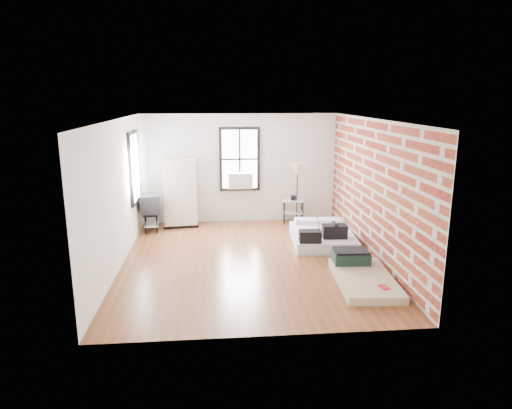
{
  "coord_description": "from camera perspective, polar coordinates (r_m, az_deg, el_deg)",
  "views": [
    {
      "loc": [
        -0.65,
        -8.66,
        3.24
      ],
      "look_at": [
        0.18,
        0.3,
        1.08
      ],
      "focal_mm": 32.0,
      "sensor_mm": 36.0,
      "label": 1
    }
  ],
  "objects": [
    {
      "name": "floor_lamp",
      "position": [
        11.66,
        5.21,
        4.03
      ],
      "size": [
        0.34,
        0.34,
        1.57
      ],
      "color": "#311E10",
      "rests_on": "ground"
    },
    {
      "name": "room_shell",
      "position": [
        9.19,
        0.3,
        4.07
      ],
      "size": [
        5.02,
        6.02,
        2.8
      ],
      "color": "silver",
      "rests_on": "ground"
    },
    {
      "name": "side_table",
      "position": [
        11.88,
        4.68,
        0.01
      ],
      "size": [
        0.58,
        0.49,
        0.71
      ],
      "rotation": [
        0.0,
        0.0,
        -0.11
      ],
      "color": "black",
      "rests_on": "ground"
    },
    {
      "name": "wardrobe",
      "position": [
        11.59,
        -9.51,
        1.39
      ],
      "size": [
        0.91,
        0.58,
        1.71
      ],
      "rotation": [
        0.0,
        0.0,
        0.11
      ],
      "color": "black",
      "rests_on": "ground"
    },
    {
      "name": "mattress_bare",
      "position": [
        8.51,
        12.98,
        -8.41
      ],
      "size": [
        1.08,
        1.88,
        0.39
      ],
      "rotation": [
        0.0,
        0.0,
        -0.07
      ],
      "color": "tan",
      "rests_on": "ground"
    },
    {
      "name": "mattress_main",
      "position": [
        10.43,
        8.26,
        -3.86
      ],
      "size": [
        1.45,
        1.89,
        0.58
      ],
      "rotation": [
        0.0,
        0.0,
        -0.07
      ],
      "color": "white",
      "rests_on": "ground"
    },
    {
      "name": "tv_stand",
      "position": [
        11.36,
        -13.05,
        -0.1
      ],
      "size": [
        0.5,
        0.67,
        0.9
      ],
      "rotation": [
        0.0,
        0.0,
        0.11
      ],
      "color": "black",
      "rests_on": "ground"
    },
    {
      "name": "ground",
      "position": [
        9.27,
        -0.93,
        -6.98
      ],
      "size": [
        6.0,
        6.0,
        0.0
      ],
      "primitive_type": "plane",
      "color": "brown",
      "rests_on": "ground"
    }
  ]
}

